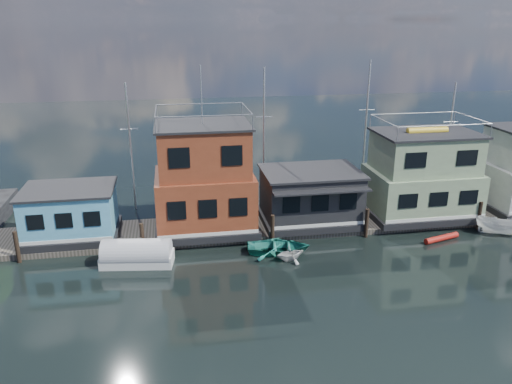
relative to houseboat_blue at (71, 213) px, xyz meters
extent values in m
plane|color=black|center=(18.00, -12.00, -2.21)|extent=(160.00, 160.00, 0.00)
cube|color=#595147|center=(18.00, 0.00, -2.01)|extent=(48.00, 5.00, 0.40)
cube|color=black|center=(0.00, 0.00, -1.56)|extent=(6.40, 4.90, 0.50)
cube|color=#5EB4DA|center=(0.00, 0.00, 0.19)|extent=(6.00, 4.50, 3.00)
cube|color=black|center=(0.00, 0.00, 1.77)|extent=(6.30, 4.80, 0.16)
cube|color=black|center=(9.50, 0.00, -1.56)|extent=(7.40, 5.90, 0.50)
cube|color=brown|center=(9.50, 0.00, 0.57)|extent=(7.00, 5.50, 3.74)
cube|color=brown|center=(9.50, 0.00, 4.17)|extent=(6.30, 4.95, 3.46)
cube|color=black|center=(9.50, 0.00, 5.97)|extent=(6.65, 5.23, 0.16)
cylinder|color=silver|center=(9.50, 0.00, 8.05)|extent=(0.08, 0.08, 4.00)
cube|color=black|center=(17.50, 0.00, -1.56)|extent=(7.40, 5.40, 0.50)
cube|color=black|center=(17.50, 0.00, 0.39)|extent=(7.00, 5.00, 3.40)
cube|color=black|center=(17.50, 0.00, 2.17)|extent=(7.30, 5.30, 0.16)
cube|color=black|center=(17.50, -2.80, 1.58)|extent=(7.00, 1.20, 0.12)
cube|color=black|center=(26.50, 0.00, -1.56)|extent=(8.40, 5.90, 0.50)
cube|color=gray|center=(26.50, 0.00, 0.25)|extent=(8.00, 5.50, 3.12)
cube|color=gray|center=(26.50, 0.00, 3.25)|extent=(7.20, 4.95, 2.88)
cube|color=black|center=(26.50, 0.00, 4.77)|extent=(7.60, 5.23, 0.16)
cylinder|color=yellow|center=(26.50, 0.00, 4.94)|extent=(3.20, 0.56, 0.56)
cylinder|color=#2D2116|center=(-3.00, -2.80, -1.11)|extent=(0.28, 0.28, 2.20)
cylinder|color=#2D2116|center=(5.00, -2.80, -1.11)|extent=(0.28, 0.28, 2.20)
cylinder|color=#2D2116|center=(14.00, -2.80, -1.11)|extent=(0.28, 0.28, 2.20)
cylinder|color=#2D2116|center=(21.00, -2.80, -1.11)|extent=(0.28, 0.28, 2.20)
cylinder|color=#2D2116|center=(30.00, -2.80, -1.11)|extent=(0.28, 0.28, 2.20)
cylinder|color=silver|center=(4.00, 6.00, 3.04)|extent=(0.16, 0.16, 10.50)
cylinder|color=silver|center=(4.00, 6.00, 4.62)|extent=(1.40, 0.06, 0.06)
cylinder|color=silver|center=(15.00, 6.00, 3.54)|extent=(0.16, 0.16, 11.50)
cylinder|color=silver|center=(15.00, 6.00, 5.27)|extent=(1.40, 0.06, 0.06)
cylinder|color=silver|center=(24.00, 6.00, 3.79)|extent=(0.16, 0.16, 12.00)
cylinder|color=silver|center=(24.00, 6.00, 5.59)|extent=(1.40, 0.06, 0.06)
cylinder|color=silver|center=(32.00, 6.00, 2.79)|extent=(0.16, 0.16, 10.00)
cylinder|color=silver|center=(32.00, 6.00, 4.29)|extent=(1.40, 0.06, 0.06)
imported|color=#238273|center=(14.14, -4.28, -1.76)|extent=(4.70, 3.67, 0.89)
cube|color=silver|center=(4.70, -4.40, -1.82)|extent=(4.81, 2.38, 0.77)
cylinder|color=silver|center=(4.70, -4.40, -1.38)|extent=(4.60, 2.46, 1.86)
cylinder|color=#B01B12|center=(26.15, -4.36, -1.99)|extent=(2.95, 1.23, 0.43)
imported|color=white|center=(31.01, -4.13, -1.52)|extent=(3.74, 3.01, 1.38)
imported|color=silver|center=(14.64, -5.52, -1.68)|extent=(2.37, 2.16, 1.06)
camera|label=1|loc=(7.39, -34.52, 12.94)|focal=35.00mm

